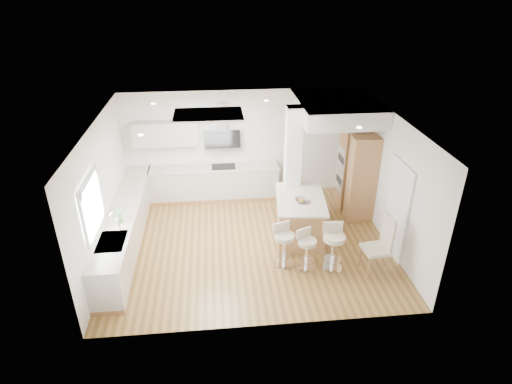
{
  "coord_description": "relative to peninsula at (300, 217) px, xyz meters",
  "views": [
    {
      "loc": [
        -0.69,
        -7.88,
        5.38
      ],
      "look_at": [
        0.15,
        0.4,
        1.06
      ],
      "focal_mm": 30.0,
      "sensor_mm": 36.0,
      "label": 1
    }
  ],
  "objects": [
    {
      "name": "doorway_right",
      "position": [
        1.86,
        -0.79,
        0.51
      ],
      "size": [
        0.05,
        1.0,
        2.1
      ],
      "color": "#4D443D",
      "rests_on": "ground"
    },
    {
      "name": "peninsula",
      "position": [
        0.0,
        0.0,
        0.0
      ],
      "size": [
        1.22,
        1.69,
        1.04
      ],
      "rotation": [
        0.0,
        0.0,
        -0.11
      ],
      "color": "#AB7A49",
      "rests_on": "ground"
    },
    {
      "name": "dining_chair",
      "position": [
        1.35,
        -1.39,
        0.18
      ],
      "size": [
        0.53,
        0.53,
        1.24
      ],
      "rotation": [
        0.0,
        0.0,
        0.11
      ],
      "color": "beige",
      "rests_on": "ground"
    },
    {
      "name": "wall_back",
      "position": [
        -1.12,
        2.31,
        0.91
      ],
      "size": [
        6.0,
        0.04,
        2.8
      ],
      "primitive_type": "cube",
      "color": "white",
      "rests_on": "ground"
    },
    {
      "name": "wall_left",
      "position": [
        -4.12,
        -0.19,
        0.91
      ],
      "size": [
        0.04,
        5.0,
        2.8
      ],
      "primitive_type": "cube",
      "color": "white",
      "rests_on": "ground"
    },
    {
      "name": "soffit",
      "position": [
        0.98,
        1.21,
        2.11
      ],
      "size": [
        1.78,
        2.2,
        0.4
      ],
      "color": "silver",
      "rests_on": "ground"
    },
    {
      "name": "oven_column",
      "position": [
        1.56,
        1.04,
        0.56
      ],
      "size": [
        0.63,
        1.21,
        2.1
      ],
      "color": "#AB7A49",
      "rests_on": "ground"
    },
    {
      "name": "ground",
      "position": [
        -1.12,
        -0.19,
        -0.49
      ],
      "size": [
        6.0,
        6.0,
        0.0
      ],
      "primitive_type": "plane",
      "color": "olive",
      "rests_on": "ground"
    },
    {
      "name": "counter_back",
      "position": [
        -2.03,
        2.03,
        0.21
      ],
      "size": [
        3.62,
        0.63,
        2.5
      ],
      "color": "#AB7A49",
      "rests_on": "ground"
    },
    {
      "name": "skylight",
      "position": [
        -1.91,
        0.41,
        2.28
      ],
      "size": [
        4.1,
        2.1,
        0.06
      ],
      "color": "white",
      "rests_on": "ground"
    },
    {
      "name": "window_left",
      "position": [
        -4.07,
        -1.09,
        1.21
      ],
      "size": [
        0.06,
        1.28,
        1.07
      ],
      "color": "white",
      "rests_on": "ground"
    },
    {
      "name": "bar_stool_b",
      "position": [
        -0.1,
        -1.19,
        0.0
      ],
      "size": [
        0.52,
        0.52,
        0.87
      ],
      "rotation": [
        0.0,
        0.0,
        0.42
      ],
      "color": "white",
      "rests_on": "ground"
    },
    {
      "name": "bar_stool_c",
      "position": [
        0.43,
        -1.25,
        0.08
      ],
      "size": [
        0.46,
        0.46,
        1.0
      ],
      "rotation": [
        0.0,
        0.0,
        -0.03
      ],
      "color": "white",
      "rests_on": "ground"
    },
    {
      "name": "pillar",
      "position": [
        -0.07,
        0.76,
        0.91
      ],
      "size": [
        0.35,
        0.35,
        2.8
      ],
      "color": "white",
      "rests_on": "ground"
    },
    {
      "name": "bar_stool_a",
      "position": [
        -0.53,
        -1.03,
        0.04
      ],
      "size": [
        0.54,
        0.54,
        0.94
      ],
      "rotation": [
        0.0,
        0.0,
        0.33
      ],
      "color": "white",
      "rests_on": "ground"
    },
    {
      "name": "counter_left",
      "position": [
        -3.81,
        0.04,
        -0.03
      ],
      "size": [
        0.63,
        4.5,
        1.35
      ],
      "color": "#AB7A49",
      "rests_on": "ground"
    },
    {
      "name": "wall_right",
      "position": [
        1.88,
        -0.19,
        0.91
      ],
      "size": [
        0.04,
        5.0,
        2.8
      ],
      "primitive_type": "cube",
      "color": "white",
      "rests_on": "ground"
    },
    {
      "name": "ceiling",
      "position": [
        -1.12,
        -0.19,
        -0.49
      ],
      "size": [
        6.0,
        5.0,
        0.02
      ],
      "primitive_type": "cube",
      "color": "silver",
      "rests_on": "ground"
    }
  ]
}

